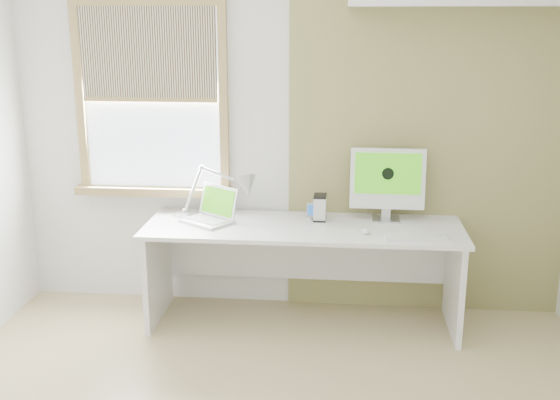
# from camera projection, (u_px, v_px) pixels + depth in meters

# --- Properties ---
(room) EXTENTS (4.04, 3.54, 2.64)m
(room) POSITION_uv_depth(u_px,v_px,m) (259.00, 197.00, 3.14)
(room) COLOR tan
(room) RESTS_ON ground
(accent_wall) EXTENTS (2.00, 0.02, 2.60)m
(accent_wall) POSITION_uv_depth(u_px,v_px,m) (429.00, 137.00, 4.72)
(accent_wall) COLOR olive
(accent_wall) RESTS_ON room
(window) EXTENTS (1.20, 0.14, 1.42)m
(window) POSITION_uv_depth(u_px,v_px,m) (151.00, 100.00, 4.81)
(window) COLOR olive
(window) RESTS_ON room
(desk) EXTENTS (2.20, 0.70, 0.73)m
(desk) POSITION_uv_depth(u_px,v_px,m) (304.00, 249.00, 4.71)
(desk) COLOR white
(desk) RESTS_ON room
(desk_lamp) EXTENTS (0.67, 0.27, 0.37)m
(desk_lamp) POSITION_uv_depth(u_px,v_px,m) (235.00, 190.00, 4.79)
(desk_lamp) COLOR #B6B9BB
(desk_lamp) RESTS_ON desk
(laptop) EXTENTS (0.44, 0.42, 0.24)m
(laptop) POSITION_uv_depth(u_px,v_px,m) (212.00, 213.00, 4.70)
(laptop) COLOR #B6B9BB
(laptop) RESTS_ON desk
(phone_dock) EXTENTS (0.08, 0.08, 0.12)m
(phone_dock) POSITION_uv_depth(u_px,v_px,m) (310.00, 215.00, 4.74)
(phone_dock) COLOR #B6B9BB
(phone_dock) RESTS_ON desk
(external_drive) EXTENTS (0.09, 0.14, 0.18)m
(external_drive) POSITION_uv_depth(u_px,v_px,m) (320.00, 207.00, 4.71)
(external_drive) COLOR #B6B9BB
(external_drive) RESTS_ON desk
(imac) EXTENTS (0.52, 0.17, 0.51)m
(imac) POSITION_uv_depth(u_px,v_px,m) (387.00, 180.00, 4.67)
(imac) COLOR #B6B9BB
(imac) RESTS_ON desk
(keyboard) EXTENTS (0.42, 0.15, 0.02)m
(keyboard) POSITION_uv_depth(u_px,v_px,m) (418.00, 238.00, 4.32)
(keyboard) COLOR white
(keyboard) RESTS_ON desk
(mouse) EXTENTS (0.06, 0.11, 0.03)m
(mouse) POSITION_uv_depth(u_px,v_px,m) (366.00, 231.00, 4.44)
(mouse) COLOR white
(mouse) RESTS_ON desk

